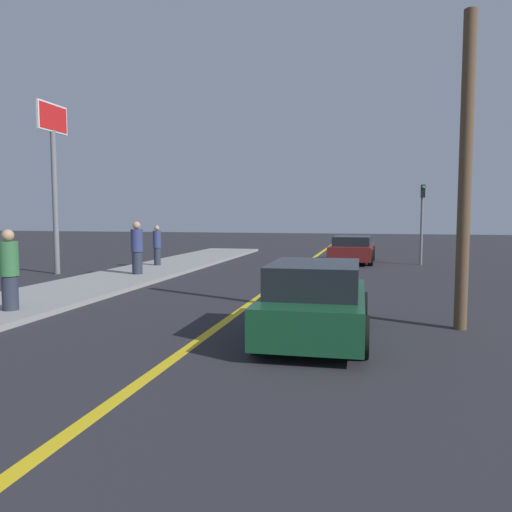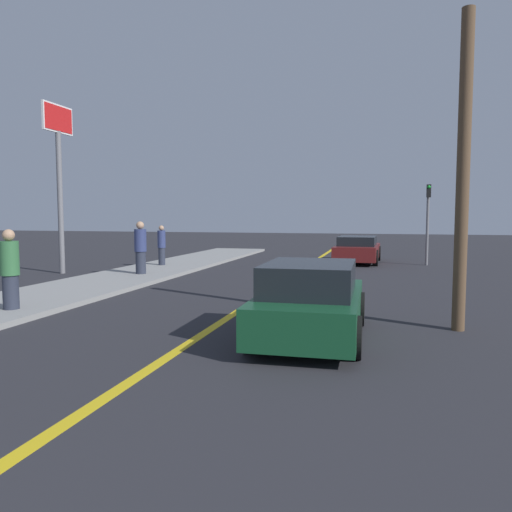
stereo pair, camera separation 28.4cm
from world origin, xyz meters
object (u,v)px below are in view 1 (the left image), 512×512
Objects in this scene: pedestrian_far_standing at (137,248)px; pedestrian_by_sign at (157,245)px; car_ahead_center at (352,249)px; utility_pole at (465,173)px; car_near_right_lane at (315,302)px; traffic_light at (422,215)px; pedestrian_mid_group at (9,270)px; roadside_sign at (53,152)px.

pedestrian_by_sign is (-0.61, 3.01, -0.09)m from pedestrian_far_standing.
car_ahead_center is 0.71× the size of utility_pole.
car_near_right_lane is at bearing -88.46° from car_ahead_center.
traffic_light is at bearing 88.26° from utility_pole.
utility_pole is at bearing -31.08° from pedestrian_far_standing.
pedestrian_mid_group is 6.74m from pedestrian_far_standing.
utility_pole is at bearing -91.74° from traffic_light.
utility_pole reaches higher than pedestrian_far_standing.
pedestrian_mid_group is at bearing -61.83° from roadside_sign.
traffic_light is at bearing 34.27° from pedestrian_far_standing.
pedestrian_mid_group is at bearing 174.88° from car_near_right_lane.
pedestrian_by_sign is 0.26× the size of roadside_sign.
roadside_sign reaches higher than utility_pole.
roadside_sign is at bearing -144.57° from car_ahead_center.
utility_pole is (2.60, -13.17, 2.37)m from car_ahead_center.
traffic_light reaches higher than pedestrian_by_sign.
pedestrian_mid_group is at bearing -125.58° from traffic_light.
pedestrian_far_standing is (-7.11, -7.32, 0.43)m from car_ahead_center.
pedestrian_by_sign is at bearing -149.09° from car_ahead_center.
roadside_sign is 1.05× the size of utility_pole.
utility_pole is (13.12, -6.16, -1.50)m from roadside_sign.
traffic_light is 0.56× the size of roadside_sign.
pedestrian_far_standing is 0.53× the size of traffic_light.
pedestrian_by_sign is (-7.67, 10.18, 0.29)m from car_near_right_lane.
traffic_light is at bearing 54.42° from pedestrian_mid_group.
pedestrian_by_sign reaches higher than car_ahead_center.
pedestrian_far_standing is at bearing 148.92° from utility_pole.
traffic_light is (9.74, 13.61, 1.18)m from pedestrian_mid_group.
pedestrian_far_standing is 12.27m from traffic_light.
roadside_sign reaches higher than pedestrian_far_standing.
car_near_right_lane is 0.91× the size of car_ahead_center.
pedestrian_by_sign reaches higher than car_near_right_lane.
pedestrian_far_standing is 0.30× the size of roadside_sign.
car_ahead_center is 15.59m from pedestrian_mid_group.
traffic_light is 15.19m from roadside_sign.
traffic_light is (10.71, 3.87, 1.23)m from pedestrian_by_sign.
roadside_sign is (-2.80, -2.70, 3.53)m from pedestrian_by_sign.
pedestrian_mid_group is 16.77m from traffic_light.
roadside_sign reaches higher than pedestrian_by_sign.
pedestrian_mid_group is 8.70m from roadside_sign.
roadside_sign is at bearing -154.04° from traffic_light.
pedestrian_mid_group is at bearing -86.94° from pedestrian_far_standing.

